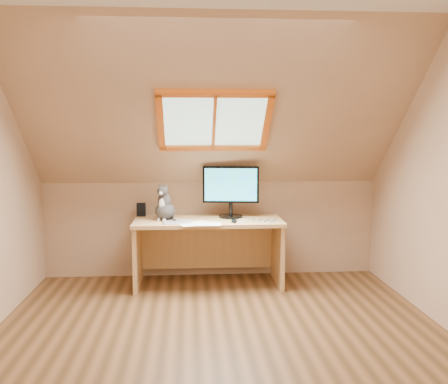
{
  "coord_description": "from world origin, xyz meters",
  "views": [
    {
      "loc": [
        -0.23,
        -3.49,
        1.52
      ],
      "look_at": [
        0.09,
        1.0,
        0.98
      ],
      "focal_mm": 40.0,
      "sensor_mm": 36.0,
      "label": 1
    }
  ],
  "objects": [
    {
      "name": "desk",
      "position": [
        -0.05,
        1.44,
        0.45
      ],
      "size": [
        1.46,
        0.64,
        0.67
      ],
      "color": "#E3B76C",
      "rests_on": "ground"
    },
    {
      "name": "room_shell",
      "position": [
        0.0,
        -0.09,
        1.43
      ],
      "size": [
        3.52,
        3.52,
        2.41
      ],
      "color": "tan",
      "rests_on": "ground"
    },
    {
      "name": "ground",
      "position": [
        0.0,
        0.0,
        0.0
      ],
      "size": [
        3.5,
        3.5,
        0.0
      ],
      "primitive_type": "plane",
      "color": "brown",
      "rests_on": "ground"
    },
    {
      "name": "desk_speaker",
      "position": [
        -0.72,
        1.63,
        0.73
      ],
      "size": [
        0.1,
        0.1,
        0.13
      ],
      "primitive_type": "cube",
      "rotation": [
        0.0,
        0.0,
        0.05
      ],
      "color": "black",
      "rests_on": "desk"
    },
    {
      "name": "mouse",
      "position": [
        0.2,
        1.19,
        0.68
      ],
      "size": [
        0.06,
        0.1,
        0.03
      ],
      "primitive_type": "ellipsoid",
      "rotation": [
        0.0,
        0.0,
        0.02
      ],
      "color": "black",
      "rests_on": "desk"
    },
    {
      "name": "papers",
      "position": [
        -0.11,
        1.12,
        0.67
      ],
      "size": [
        0.35,
        0.3,
        0.01
      ],
      "color": "white",
      "rests_on": "desk"
    },
    {
      "name": "monitor",
      "position": [
        0.19,
        1.47,
        0.96
      ],
      "size": [
        0.57,
        0.24,
        0.52
      ],
      "color": "black",
      "rests_on": "desk"
    },
    {
      "name": "graphics_tablet",
      "position": [
        -0.35,
        1.22,
        0.67
      ],
      "size": [
        0.29,
        0.23,
        0.01
      ],
      "primitive_type": "cube",
      "rotation": [
        0.0,
        0.0,
        0.16
      ],
      "color": "#B2B2B7",
      "rests_on": "desk"
    },
    {
      "name": "cat",
      "position": [
        -0.47,
        1.39,
        0.8
      ],
      "size": [
        0.27,
        0.29,
        0.37
      ],
      "color": "#423D3A",
      "rests_on": "desk"
    },
    {
      "name": "cables",
      "position": [
        0.4,
        1.26,
        0.67
      ],
      "size": [
        0.51,
        0.26,
        0.01
      ],
      "color": "silver",
      "rests_on": "desk"
    }
  ]
}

